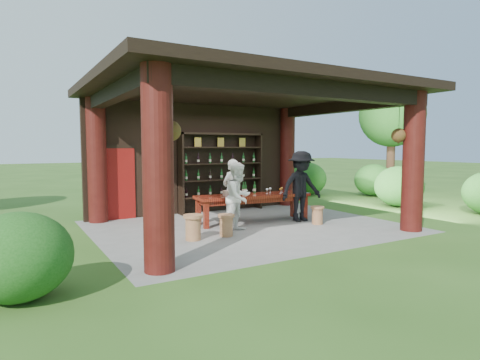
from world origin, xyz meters
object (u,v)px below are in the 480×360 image
stool_near_right (317,215)px  guest_woman (239,197)px  napkin_basket (229,193)px  wine_shelf (222,172)px  host (231,190)px  tasting_table (253,199)px  stool_near_left (226,225)px  stool_far_left (193,227)px  guest_man (301,186)px

stool_near_right → guest_woman: bearing=172.7°
napkin_basket → wine_shelf: bearing=67.1°
stool_near_right → host: size_ratio=0.28×
tasting_table → host: bearing=113.8°
stool_near_right → host: host is taller
tasting_table → stool_near_left: (-1.42, -1.12, -0.37)m
stool_near_right → napkin_basket: napkin_basket is taller
stool_far_left → napkin_basket: napkin_basket is taller
tasting_table → host: size_ratio=1.91×
host → guest_man: 1.92m
stool_near_left → stool_near_right: 2.72m
wine_shelf → stool_far_left: 4.02m
wine_shelf → stool_far_left: bearing=-126.8°
stool_near_left → guest_woman: (0.51, 0.32, 0.56)m
wine_shelf → host: wine_shelf is taller
napkin_basket → stool_near_left: bearing=-121.1°
guest_woman → napkin_basket: (0.19, 0.84, 0.00)m
wine_shelf → stool_near_right: (1.18, -3.12, -0.97)m
stool_far_left → guest_man: guest_man is taller
stool_far_left → guest_woman: (1.31, 0.30, 0.53)m
guest_woman → host: bearing=43.8°
tasting_table → napkin_basket: size_ratio=12.21×
host → guest_man: size_ratio=0.88×
stool_far_left → wine_shelf: bearing=53.2°
host → guest_woman: (-0.61, -1.47, -0.01)m
napkin_basket → guest_man: bearing=-16.6°
stool_near_left → stool_near_right: stool_near_left is taller
host → tasting_table: bearing=92.4°
napkin_basket → stool_near_right: bearing=-29.0°
wine_shelf → tasting_table: (-0.12, -2.04, -0.59)m
stool_near_left → guest_woman: bearing=32.1°
host → guest_man: bearing=119.8°
wine_shelf → stool_near_right: 3.47m
guest_woman → stool_near_right: bearing=-30.8°
guest_man → napkin_basket: bearing=165.3°
host → guest_woman: size_ratio=1.01×
wine_shelf → stool_near_right: bearing=-69.4°
stool_far_left → stool_near_left: bearing=-1.8°
stool_near_left → stool_far_left: stool_far_left is taller
stool_near_right → host: bearing=132.3°
host → napkin_basket: 0.76m
tasting_table → guest_woman: 1.22m
guest_man → napkin_basket: (-1.92, 0.57, -0.13)m
stool_near_left → napkin_basket: napkin_basket is taller
stool_near_right → napkin_basket: (-2.02, 1.12, 0.57)m
stool_near_left → stool_far_left: (-0.80, 0.03, 0.03)m
guest_man → napkin_basket: guest_man is taller
tasting_table → guest_woman: (-0.91, -0.80, 0.19)m
stool_near_right → stool_far_left: stool_far_left is taller
host → napkin_basket: (-0.43, -0.63, -0.01)m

